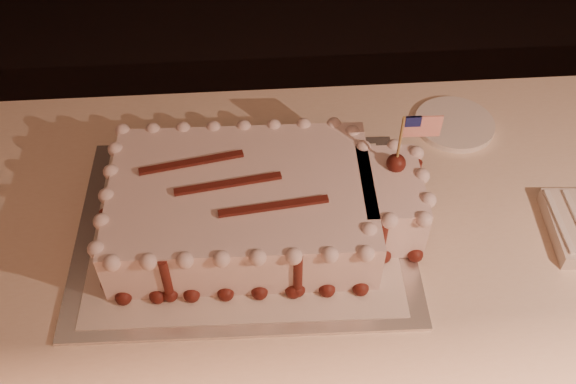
{
  "coord_description": "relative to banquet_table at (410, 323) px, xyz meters",
  "views": [
    {
      "loc": [
        -0.33,
        -0.15,
        1.66
      ],
      "look_at": [
        -0.28,
        0.6,
        0.84
      ],
      "focal_mm": 40.0,
      "sensor_mm": 36.0,
      "label": 1
    }
  ],
  "objects": [
    {
      "name": "banquet_table",
      "position": [
        0.0,
        0.0,
        0.0
      ],
      "size": [
        2.4,
        0.8,
        0.75
      ],
      "primitive_type": "cube",
      "color": "beige",
      "rests_on": "ground"
    },
    {
      "name": "doily",
      "position": [
        -0.36,
        -0.0,
        0.38
      ],
      "size": [
        0.55,
        0.42,
        0.0
      ],
      "primitive_type": "cube",
      "rotation": [
        0.0,
        0.0,
        -0.03
      ],
      "color": "silver",
      "rests_on": "cake_board"
    },
    {
      "name": "side_plate",
      "position": [
        0.09,
        0.25,
        0.38
      ],
      "size": [
        0.17,
        0.17,
        0.01
      ],
      "primitive_type": "cylinder",
      "color": "white",
      "rests_on": "banquet_table"
    },
    {
      "name": "cake_board",
      "position": [
        -0.36,
        -0.0,
        0.38
      ],
      "size": [
        0.61,
        0.47,
        0.01
      ],
      "primitive_type": "cube",
      "rotation": [
        0.0,
        0.0,
        -0.03
      ],
      "color": "silver",
      "rests_on": "banquet_table"
    },
    {
      "name": "sheet_cake",
      "position": [
        -0.33,
        -0.0,
        0.44
      ],
      "size": [
        0.58,
        0.34,
        0.23
      ],
      "color": "silver",
      "rests_on": "doily"
    }
  ]
}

